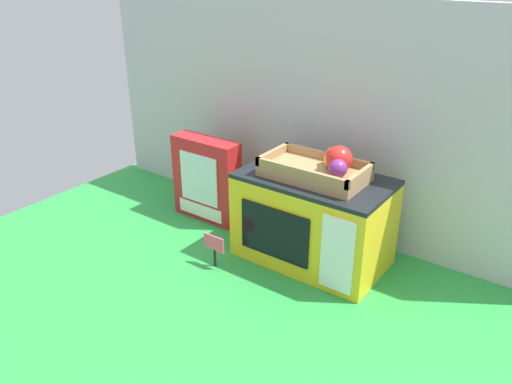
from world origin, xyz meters
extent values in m
plane|color=green|center=(0.00, 0.00, 0.00)|extent=(1.70, 1.70, 0.00)
cube|color=#B7BABF|center=(0.00, 0.19, 0.36)|extent=(1.61, 0.03, 0.72)
cube|color=yellow|center=(0.15, -0.01, 0.12)|extent=(0.42, 0.24, 0.25)
cube|color=black|center=(0.15, -0.01, 0.26)|extent=(0.42, 0.24, 0.01)
cube|color=black|center=(0.10, -0.13, 0.12)|extent=(0.22, 0.01, 0.15)
cube|color=white|center=(0.29, -0.13, 0.12)|extent=(0.09, 0.01, 0.21)
cube|color=#A37F51|center=(0.15, -0.02, 0.28)|extent=(0.28, 0.16, 0.03)
cube|color=#A37F51|center=(0.15, -0.09, 0.30)|extent=(0.28, 0.01, 0.02)
cube|color=#A37F51|center=(0.15, 0.05, 0.30)|extent=(0.28, 0.01, 0.02)
cube|color=#A37F51|center=(0.01, -0.02, 0.30)|extent=(0.01, 0.16, 0.02)
cube|color=#A37F51|center=(0.28, -0.02, 0.30)|extent=(0.01, 0.16, 0.02)
ellipsoid|color=yellow|center=(0.20, 0.01, 0.31)|extent=(0.09, 0.07, 0.05)
sphere|color=#E04228|center=(0.18, 0.03, 0.32)|extent=(0.05, 0.05, 0.05)
sphere|color=#72287F|center=(0.23, -0.04, 0.32)|extent=(0.05, 0.05, 0.05)
sphere|color=red|center=(0.21, 0.00, 0.33)|extent=(0.07, 0.07, 0.07)
cube|color=red|center=(-0.27, 0.01, 0.14)|extent=(0.24, 0.07, 0.28)
cube|color=silver|center=(-0.27, -0.03, 0.15)|extent=(0.15, 0.00, 0.17)
cube|color=white|center=(-0.27, -0.03, 0.04)|extent=(0.18, 0.00, 0.05)
cylinder|color=black|center=(-0.06, -0.21, 0.03)|extent=(0.01, 0.01, 0.06)
cube|color=#F44C6B|center=(-0.06, -0.21, 0.08)|extent=(0.07, 0.00, 0.05)
camera|label=1|loc=(0.77, -1.15, 0.82)|focal=35.76mm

